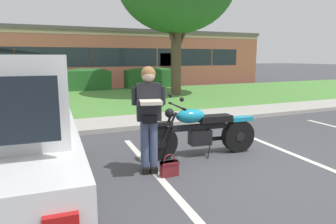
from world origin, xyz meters
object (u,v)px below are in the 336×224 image
Objects in this scene: hedge_left at (13,81)px; hedge_center_right at (150,77)px; handbag at (169,167)px; rider_person at (149,111)px; motorcycle at (205,130)px; hedge_center_left at (87,79)px; brick_building at (80,58)px.

hedge_left is 7.33m from hedge_center_right.
hedge_center_right is (4.50, 13.01, 0.51)m from handbag.
hedge_left is (-2.60, 12.73, -0.36)m from rider_person.
motorcycle is 12.33m from hedge_center_left.
brick_building is (4.14, 6.06, 1.12)m from hedge_left.
hedge_left is at bearing 101.56° from rider_person.
hedge_center_left is at bearing -94.48° from brick_building.
handbag is 0.14× the size of hedge_center_left.
handbag is (-1.05, -0.69, -0.34)m from motorcycle.
handbag is at bearing -146.75° from motorcycle.
motorcycle is 0.81× the size of hedge_left.
brick_building reaches higher than motorcycle.
rider_person is 4.74× the size of handbag.
hedge_center_right is at bearing 0.00° from hedge_center_left.
brick_building is at bearing 85.52° from hedge_center_left.
rider_person is 0.94m from handbag.
hedge_left is 1.11× the size of hedge_center_left.
hedge_left is 0.12× the size of brick_building.
hedge_center_left is at bearing 90.98° from motorcycle.
rider_person is 13.00m from hedge_left.
hedge_center_left is (0.84, 13.01, 0.51)m from handbag.
motorcycle is at bearing -89.02° from hedge_center_left.
hedge_center_right is at bearing 74.34° from motorcycle.
motorcycle is 0.76× the size of hedge_center_right.
hedge_center_left is 6.18m from brick_building.
motorcycle is at bearing 17.53° from rider_person.
rider_person is 0.07× the size of brick_building.
brick_building reaches higher than rider_person.
hedge_center_right is at bearing -62.20° from brick_building.
rider_person is 13.58m from hedge_center_right.
hedge_left is 7.42m from brick_building.
rider_person is at bearing -94.68° from brick_building.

